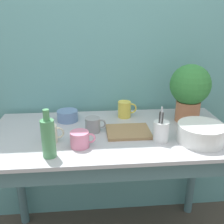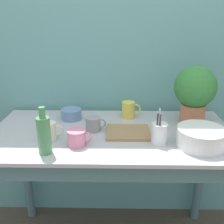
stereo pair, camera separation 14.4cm
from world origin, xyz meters
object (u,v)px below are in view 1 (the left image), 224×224
(bowl_wash_large, at_px, (201,133))
(mug_pink, at_px, (80,139))
(mug_yellow, at_px, (125,109))
(potted_plant, at_px, (190,89))
(utensil_cup, at_px, (161,131))
(mug_cream, at_px, (50,134))
(bottle_tall, at_px, (48,138))
(mug_grey, at_px, (93,125))
(bowl_small_blue, at_px, (68,116))
(tray_board, at_px, (128,132))

(bowl_wash_large, relative_size, mug_pink, 1.91)
(mug_pink, bearing_deg, mug_yellow, 53.99)
(potted_plant, xyz_separation_m, mug_pink, (-0.65, -0.29, -0.16))
(mug_pink, distance_m, utensil_cup, 0.42)
(mug_cream, xyz_separation_m, mug_pink, (0.15, -0.06, -0.01))
(bottle_tall, relative_size, mug_cream, 2.05)
(mug_cream, bearing_deg, mug_grey, 26.53)
(mug_yellow, distance_m, utensil_cup, 0.38)
(mug_yellow, xyz_separation_m, mug_pink, (-0.28, -0.38, -0.01))
(mug_cream, xyz_separation_m, mug_yellow, (0.43, 0.32, 0.00))
(mug_yellow, xyz_separation_m, bowl_small_blue, (-0.36, -0.03, -0.02))
(potted_plant, distance_m, mug_grey, 0.62)
(bowl_wash_large, distance_m, bottle_tall, 0.77)
(bowl_small_blue, relative_size, utensil_cup, 0.66)
(bowl_wash_large, bearing_deg, tray_board, 159.41)
(mug_grey, height_order, tray_board, mug_grey)
(bottle_tall, distance_m, mug_pink, 0.17)
(potted_plant, relative_size, mug_grey, 2.99)
(mug_cream, relative_size, tray_board, 0.47)
(mug_grey, height_order, mug_pink, mug_grey)
(potted_plant, bearing_deg, bottle_tall, -155.09)
(potted_plant, relative_size, bowl_small_blue, 2.75)
(mug_grey, xyz_separation_m, utensil_cup, (0.35, -0.15, 0.01))
(mug_pink, height_order, utensil_cup, utensil_cup)
(bottle_tall, height_order, mug_grey, bottle_tall)
(mug_cream, relative_size, mug_pink, 0.89)
(potted_plant, relative_size, mug_cream, 3.10)
(utensil_cup, bearing_deg, bowl_wash_large, -6.23)
(mug_grey, xyz_separation_m, bowl_small_blue, (-0.15, 0.18, -0.01))
(mug_cream, distance_m, tray_board, 0.43)
(mug_yellow, bearing_deg, bowl_wash_large, -47.45)
(potted_plant, height_order, tray_board, potted_plant)
(mug_yellow, relative_size, mug_pink, 0.95)
(potted_plant, xyz_separation_m, tray_board, (-0.39, -0.15, -0.20))
(bottle_tall, relative_size, mug_yellow, 1.93)
(mug_pink, bearing_deg, tray_board, 27.44)
(bottle_tall, bearing_deg, mug_grey, 50.99)
(bowl_wash_large, height_order, bottle_tall, bottle_tall)
(bowl_wash_large, relative_size, mug_yellow, 2.01)
(potted_plant, distance_m, bowl_small_blue, 0.76)
(bottle_tall, distance_m, tray_board, 0.47)
(mug_yellow, height_order, bowl_small_blue, mug_yellow)
(mug_grey, height_order, bowl_small_blue, mug_grey)
(potted_plant, distance_m, mug_pink, 0.73)
(bowl_small_blue, bearing_deg, mug_pink, -76.18)
(bowl_wash_large, height_order, mug_cream, same)
(mug_yellow, bearing_deg, tray_board, -92.87)
(bowl_wash_large, relative_size, mug_cream, 2.14)
(mug_cream, bearing_deg, mug_yellow, 36.38)
(bowl_small_blue, bearing_deg, bowl_wash_large, -26.12)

